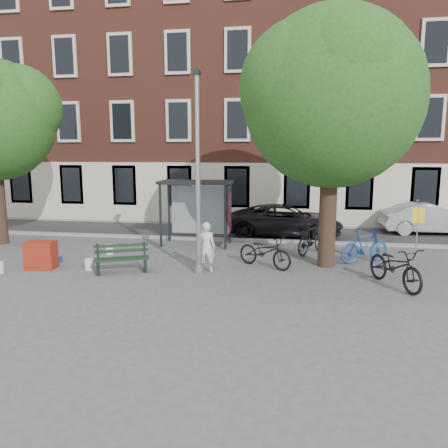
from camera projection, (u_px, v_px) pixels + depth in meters
name	position (u px, v px, depth m)	size (l,w,h in m)	color
ground	(199.00, 273.00, 13.75)	(90.00, 90.00, 0.00)	#4C4C4F
road	(231.00, 232.00, 20.56)	(40.00, 4.00, 0.01)	#28282B
curb_near	(224.00, 239.00, 18.60)	(40.00, 0.25, 0.12)	gray
curb_far	(237.00, 224.00, 22.50)	(40.00, 0.25, 0.12)	gray
building_row	(247.00, 95.00, 25.24)	(30.00, 8.00, 14.00)	brown
lamppost	(198.00, 184.00, 13.29)	(0.28, 0.35, 6.11)	#9EA0A3
tree_right	(333.00, 91.00, 13.52)	(5.76, 5.60, 8.20)	black
bus_shelter	(206.00, 198.00, 17.52)	(2.85, 1.45, 2.62)	#1E2328
painter	(206.00, 247.00, 13.77)	(0.58, 0.38, 1.59)	silver
bench	(122.00, 260.00, 13.74)	(1.76, 1.14, 0.87)	#1E2328
bike_a	(265.00, 251.00, 14.30)	(0.71, 2.03, 1.06)	black
bike_b	(365.00, 246.00, 14.90)	(0.54, 1.91, 1.15)	navy
bike_c	(395.00, 266.00, 12.24)	(0.79, 2.26, 1.19)	black
bike_d	(312.00, 238.00, 16.20)	(0.55, 1.96, 1.18)	black
car_dark	(285.00, 220.00, 19.67)	(2.34, 5.08, 1.41)	black
car_silver	(430.00, 219.00, 20.10)	(1.50, 4.31, 1.42)	#9FA3A6
red_stand	(41.00, 255.00, 14.16)	(0.90, 0.60, 0.90)	maroon
blue_crate	(53.00, 260.00, 14.95)	(0.55, 0.40, 0.20)	navy
bucket_a	(89.00, 264.00, 14.04)	(0.28, 0.28, 0.36)	white
bucket_c	(109.00, 249.00, 16.20)	(0.28, 0.28, 0.36)	silver
notice_sign	(418.00, 225.00, 13.34)	(0.36, 0.06, 2.08)	#9EA0A3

